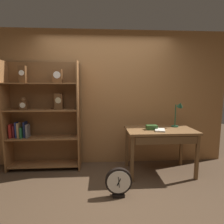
# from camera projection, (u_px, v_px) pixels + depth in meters

# --- Properties ---
(ground_plane) EXTENTS (10.00, 10.00, 0.00)m
(ground_plane) POSITION_uv_depth(u_px,v_px,m) (110.00, 203.00, 2.43)
(ground_plane) COLOR #4C3826
(back_wood_panel) EXTENTS (4.80, 0.05, 2.60)m
(back_wood_panel) POSITION_uv_depth(u_px,v_px,m) (106.00, 99.00, 3.61)
(back_wood_panel) COLOR #9E6B3D
(back_wood_panel) RESTS_ON ground
(bookshelf) EXTENTS (1.33, 0.35, 1.99)m
(bookshelf) POSITION_uv_depth(u_px,v_px,m) (42.00, 117.00, 3.39)
(bookshelf) COLOR brown
(bookshelf) RESTS_ON ground
(workbench) EXTENTS (1.18, 0.69, 0.80)m
(workbench) POSITION_uv_depth(u_px,v_px,m) (160.00, 135.00, 3.20)
(workbench) COLOR brown
(workbench) RESTS_ON ground
(desk_lamp) EXTENTS (0.18, 0.18, 0.48)m
(desk_lamp) POSITION_uv_depth(u_px,v_px,m) (179.00, 110.00, 3.32)
(desk_lamp) COLOR #1E472D
(desk_lamp) RESTS_ON workbench
(toolbox_small) EXTENTS (0.19, 0.12, 0.08)m
(toolbox_small) POSITION_uv_depth(u_px,v_px,m) (152.00, 127.00, 3.17)
(toolbox_small) COLOR #2D5123
(toolbox_small) RESTS_ON workbench
(open_repair_manual) EXTENTS (0.21, 0.26, 0.02)m
(open_repair_manual) POSITION_uv_depth(u_px,v_px,m) (160.00, 130.00, 3.08)
(open_repair_manual) COLOR silver
(open_repair_manual) RESTS_ON workbench
(round_clock_large) EXTENTS (0.38, 0.11, 0.42)m
(round_clock_large) POSITION_uv_depth(u_px,v_px,m) (119.00, 182.00, 2.55)
(round_clock_large) COLOR black
(round_clock_large) RESTS_ON ground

